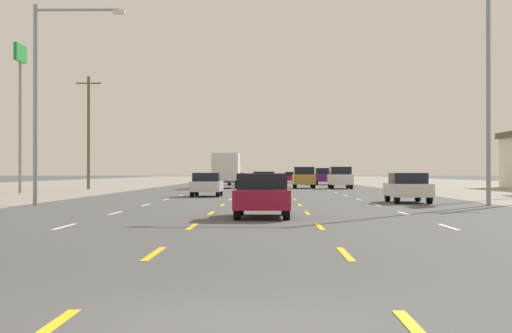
% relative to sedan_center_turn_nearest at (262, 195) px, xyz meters
% --- Properties ---
extents(ground_plane, '(572.00, 572.00, 0.00)m').
position_rel_sedan_center_turn_nearest_xyz_m(ground_plane, '(-0.13, 46.70, -0.76)').
color(ground_plane, '#4C4C4F').
extents(lane_markings, '(10.64, 227.60, 0.01)m').
position_rel_sedan_center_turn_nearest_xyz_m(lane_markings, '(-0.13, 85.20, -0.75)').
color(lane_markings, white).
rests_on(lane_markings, ground).
extents(sedan_center_turn_nearest, '(1.80, 4.50, 1.46)m').
position_rel_sedan_center_turn_nearest_xyz_m(sedan_center_turn_nearest, '(0.00, 0.00, 0.00)').
color(sedan_center_turn_nearest, maroon).
rests_on(sedan_center_turn_nearest, ground).
extents(sedan_far_right_near, '(1.80, 4.50, 1.46)m').
position_rel_sedan_center_turn_nearest_xyz_m(sedan_far_right_near, '(7.05, 13.36, 0.00)').
color(sedan_far_right_near, white).
rests_on(sedan_far_right_near, ground).
extents(sedan_inner_left_mid, '(1.80, 4.50, 1.46)m').
position_rel_sedan_center_turn_nearest_xyz_m(sedan_inner_left_mid, '(-3.60, 23.66, 0.00)').
color(sedan_inner_left_mid, silver).
rests_on(sedan_inner_left_mid, ground).
extents(hatchback_center_turn_midfar, '(1.72, 3.90, 1.54)m').
position_rel_sedan_center_turn_nearest_xyz_m(hatchback_center_turn_midfar, '(-0.16, 36.06, 0.03)').
color(hatchback_center_turn_midfar, white).
rests_on(hatchback_center_turn_midfar, ground).
extents(suv_far_right_far, '(1.98, 4.90, 1.98)m').
position_rel_sedan_center_turn_nearest_xyz_m(suv_far_right_far, '(6.68, 47.77, 0.27)').
color(suv_far_right_far, white).
rests_on(suv_far_right_far, ground).
extents(suv_inner_right_farther, '(1.98, 4.90, 1.98)m').
position_rel_sedan_center_turn_nearest_xyz_m(suv_inner_right_farther, '(3.48, 49.74, 0.27)').
color(suv_inner_right_farther, '#B28C33').
rests_on(suv_inner_right_farther, ground).
extents(box_truck_inner_left_farthest, '(2.40, 7.20, 3.23)m').
position_rel_sedan_center_turn_nearest_xyz_m(box_truck_inner_left_farthest, '(-3.75, 50.21, 1.08)').
color(box_truck_inner_left_farthest, silver).
rests_on(box_truck_inner_left_farthest, ground).
extents(sedan_inner_left_distant_a, '(1.80, 4.50, 1.46)m').
position_rel_sedan_center_turn_nearest_xyz_m(sedan_inner_left_distant_a, '(-3.57, 68.39, 0.00)').
color(sedan_inner_left_distant_a, red).
rests_on(sedan_inner_left_distant_a, ground).
extents(suv_far_right_distant_b, '(1.98, 4.90, 1.98)m').
position_rel_sedan_center_turn_nearest_xyz_m(suv_far_right_distant_b, '(6.68, 71.44, 0.27)').
color(suv_far_right_distant_b, '#4C196B').
rests_on(suv_far_right_distant_b, ground).
extents(hatchback_inner_right_distant_c, '(1.72, 3.90, 1.54)m').
position_rel_sedan_center_turn_nearest_xyz_m(hatchback_inner_right_distant_c, '(3.34, 90.82, 0.03)').
color(hatchback_inner_right_distant_c, maroon).
rests_on(hatchback_inner_right_distant_c, ground).
extents(pole_sign_left_row_1, '(0.24, 2.46, 10.68)m').
position_rel_sedan_center_turn_nearest_xyz_m(pole_sign_left_row_1, '(-17.63, 31.72, 7.26)').
color(pole_sign_left_row_1, gray).
rests_on(pole_sign_left_row_1, ground).
extents(streetlight_left_row_0, '(4.14, 0.26, 9.05)m').
position_rel_sedan_center_turn_nearest_xyz_m(streetlight_left_row_0, '(-9.84, 9.63, 4.53)').
color(streetlight_left_row_0, gray).
rests_on(streetlight_left_row_0, ground).
extents(streetlight_right_row_0, '(4.64, 0.26, 10.19)m').
position_rel_sedan_center_turn_nearest_xyz_m(streetlight_right_row_0, '(9.54, 9.63, 5.18)').
color(streetlight_right_row_0, gray).
rests_on(streetlight_right_row_0, ground).
extents(utility_pole_left_row_1, '(2.20, 0.26, 9.90)m').
position_rel_sedan_center_turn_nearest_xyz_m(utility_pole_left_row_1, '(-15.60, 45.01, 4.39)').
color(utility_pole_left_row_1, brown).
rests_on(utility_pole_left_row_1, ground).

